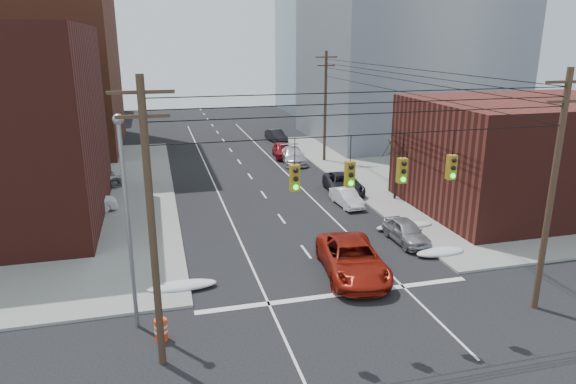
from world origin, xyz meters
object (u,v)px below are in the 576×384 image
parked_car_b (347,198)px  parked_car_d (293,156)px  parked_car_c (343,184)px  parked_car_f (276,136)px  lot_car_d (16,202)px  lot_car_b (92,179)px  construction_barrel (161,329)px  red_pickup (352,259)px  parked_car_a (406,231)px  parked_car_e (283,150)px  lot_car_a (87,203)px

parked_car_b → parked_car_d: 14.35m
parked_car_c → parked_car_f: bearing=98.4°
parked_car_b → lot_car_d: lot_car_d is taller
lot_car_b → parked_car_b: bearing=-138.3°
parked_car_b → lot_car_d: 24.02m
parked_car_b → construction_barrel: parked_car_b is taller
red_pickup → parked_car_f: 37.50m
parked_car_c → lot_car_b: lot_car_b is taller
red_pickup → parked_car_c: 15.18m
parked_car_a → parked_car_e: parked_car_e is taller
red_pickup → lot_car_a: (-14.72, 14.06, -0.09)m
red_pickup → lot_car_d: 25.02m
red_pickup → parked_car_d: bearing=89.3°
lot_car_b → lot_car_d: bearing=115.8°
parked_car_f → parked_car_e: bearing=-106.4°
lot_car_b → parked_car_d: bearing=-97.1°
parked_car_a → lot_car_d: lot_car_d is taller
lot_car_d → construction_barrel: lot_car_d is taller
lot_car_b → parked_car_c: bearing=-129.3°
parked_car_c → parked_car_f: (-0.22, 22.84, -0.07)m
parked_car_b → parked_car_a: bearing=-86.0°
parked_car_c → red_pickup: bearing=-100.9°
parked_car_e → parked_car_c: bearing=-77.9°
parked_car_d → lot_car_d: bearing=-150.4°
lot_car_b → parked_car_a: bearing=-152.6°
parked_car_f → lot_car_a: (-19.40, -23.15, 0.10)m
red_pickup → lot_car_d: bearing=149.3°
parked_car_a → parked_car_c: (0.00, 10.92, 0.08)m
red_pickup → parked_car_e: size_ratio=1.42×
parked_car_a → parked_car_d: bearing=92.6°
parked_car_a → parked_car_c: 10.92m
red_pickup → parked_car_b: red_pickup is taller
parked_car_e → construction_barrel: bearing=-106.9°
lot_car_d → parked_car_e: bearing=-57.3°
parked_car_b → parked_car_d: (-0.29, 14.35, 0.15)m
parked_car_c → parked_car_e: bearing=104.4°
parked_car_f → construction_barrel: (-14.68, -41.02, -0.23)m
parked_car_c → parked_car_d: parked_car_c is taller
parked_car_c → parked_car_e: (-1.60, 14.03, -0.01)m
lot_car_a → lot_car_d: size_ratio=1.00×
red_pickup → parked_car_b: size_ratio=1.68×
parked_car_d → lot_car_a: bearing=-141.8°
parked_car_d → construction_barrel: 32.37m
parked_car_b → parked_car_c: (0.93, 3.18, 0.15)m
parked_car_b → red_pickup: bearing=-112.4°
parked_car_d → parked_car_e: parked_car_d is taller
parked_car_d → lot_car_a: 21.68m
parked_car_c → parked_car_b: bearing=-98.4°
parked_car_e → lot_car_b: bearing=-151.3°
red_pickup → lot_car_a: bearing=143.8°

